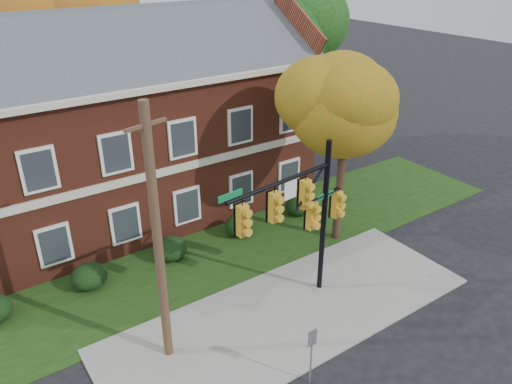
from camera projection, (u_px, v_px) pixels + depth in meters
ground at (308, 329)px, 17.49m from camera, size 120.00×120.00×0.00m
sidewalk at (291, 313)px, 18.21m from camera, size 14.00×5.00×0.08m
grass_strip at (220, 251)px, 21.91m from camera, size 30.00×6.00×0.04m
apartment_building at (114, 116)px, 23.08m from camera, size 18.80×8.80×9.74m
hedge_left at (89, 276)px, 19.40m from camera, size 1.40×1.26×1.05m
hedge_center at (171, 249)px, 21.19m from camera, size 1.40×1.26×1.05m
hedge_right at (240, 225)px, 22.97m from camera, size 1.40×1.26×1.05m
hedge_far_right at (299, 205)px, 24.75m from camera, size 1.40×1.26×1.05m
tree_near_right at (354, 96)px, 20.05m from camera, size 4.50×4.25×8.58m
tree_right_rear at (295, 24)px, 28.08m from camera, size 6.30×5.95×10.62m
tree_far_rear at (78, 10)px, 27.84m from camera, size 6.84×6.46×11.52m
traffic_signal at (303, 212)px, 17.15m from camera, size 5.55×0.84×6.22m
utility_pole at (158, 242)px, 14.50m from camera, size 1.31×0.44×8.58m
sign_post at (312, 348)px, 14.73m from camera, size 0.30×0.06×2.09m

